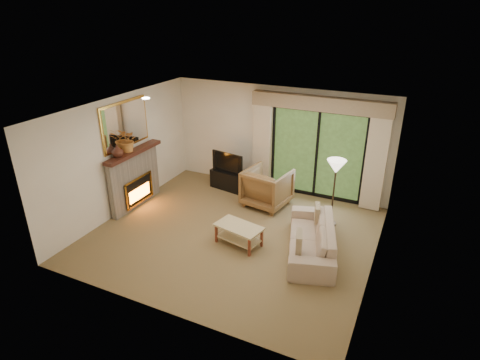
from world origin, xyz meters
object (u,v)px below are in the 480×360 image
at_px(media_console, 230,180).
at_px(sofa, 311,237).
at_px(armchair, 267,187).
at_px(coffee_table, 239,235).

xyz_separation_m(media_console, sofa, (2.68, -1.88, 0.07)).
relative_size(armchair, coffee_table, 1.07).
bearing_deg(media_console, armchair, -10.67).
bearing_deg(coffee_table, media_console, 132.33).
relative_size(armchair, sofa, 0.47).
height_order(media_console, armchair, armchair).
bearing_deg(sofa, coffee_table, -91.39).
distance_m(armchair, sofa, 2.07).
height_order(armchair, sofa, armchair).
distance_m(media_console, armchair, 1.29).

